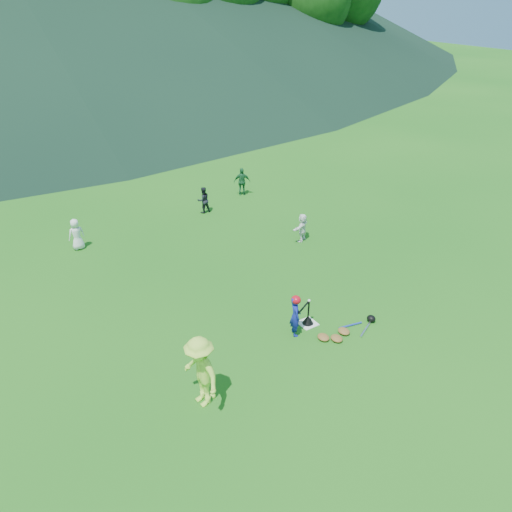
{
  "coord_description": "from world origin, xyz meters",
  "views": [
    {
      "loc": [
        -7.03,
        -8.19,
        7.96
      ],
      "look_at": [
        0.0,
        2.5,
        0.9
      ],
      "focal_mm": 35.0,
      "sensor_mm": 36.0,
      "label": 1
    }
  ],
  "objects": [
    {
      "name": "batter_gear",
      "position": [
        -0.53,
        -0.15,
        1.02
      ],
      "size": [
        0.71,
        0.32,
        0.49
      ],
      "color": "#B90C1B",
      "rests_on": "ground"
    },
    {
      "name": "ground",
      "position": [
        0.0,
        0.0,
        0.0
      ],
      "size": [
        120.0,
        120.0,
        0.0
      ],
      "primitive_type": "plane",
      "color": "#185B14",
      "rests_on": "ground"
    },
    {
      "name": "home_plate",
      "position": [
        0.0,
        0.0,
        0.01
      ],
      "size": [
        0.45,
        0.45,
        0.02
      ],
      "primitive_type": "cube",
      "color": "silver",
      "rests_on": "ground"
    },
    {
      "name": "fielder_a",
      "position": [
        -3.84,
        7.6,
        0.54
      ],
      "size": [
        0.55,
        0.37,
        1.09
      ],
      "primitive_type": "imported",
      "rotation": [
        0.0,
        0.0,
        3.2
      ],
      "color": "white",
      "rests_on": "ground"
    },
    {
      "name": "batting_tee",
      "position": [
        0.0,
        0.0,
        0.13
      ],
      "size": [
        0.3,
        0.3,
        0.68
      ],
      "color": "black",
      "rests_on": "home_plate"
    },
    {
      "name": "fielder_d",
      "position": [
        2.86,
        3.94,
        0.5
      ],
      "size": [
        0.97,
        0.67,
        1.0
      ],
      "primitive_type": "imported",
      "rotation": [
        0.0,
        0.0,
        3.59
      ],
      "color": "white",
      "rests_on": "ground"
    },
    {
      "name": "fielder_c",
      "position": [
        3.37,
        8.69,
        0.59
      ],
      "size": [
        0.74,
        0.59,
        1.18
      ],
      "primitive_type": "imported",
      "rotation": [
        0.0,
        0.0,
        2.63
      ],
      "color": "#1C5D32",
      "rests_on": "ground"
    },
    {
      "name": "adult_coach",
      "position": [
        -3.66,
        -0.96,
        0.85
      ],
      "size": [
        0.74,
        1.16,
        1.7
      ],
      "primitive_type": "imported",
      "rotation": [
        0.0,
        0.0,
        -1.47
      ],
      "color": "#B8E844",
      "rests_on": "ground"
    },
    {
      "name": "outfield_fence",
      "position": [
        0.0,
        28.0,
        0.7
      ],
      "size": [
        70.07,
        0.08,
        1.33
      ],
      "color": "gray",
      "rests_on": "ground"
    },
    {
      "name": "batter_child",
      "position": [
        -0.55,
        -0.15,
        0.56
      ],
      "size": [
        0.41,
        0.48,
        1.13
      ],
      "primitive_type": "imported",
      "rotation": [
        0.0,
        0.0,
        1.18
      ],
      "color": "navy",
      "rests_on": "ground"
    },
    {
      "name": "baseball",
      "position": [
        0.0,
        0.0,
        0.74
      ],
      "size": [
        0.08,
        0.08,
        0.08
      ],
      "primitive_type": "sphere",
      "color": "white",
      "rests_on": "batting_tee"
    },
    {
      "name": "fielder_b",
      "position": [
        1.14,
        7.96,
        0.52
      ],
      "size": [
        0.52,
        0.41,
        1.05
      ],
      "primitive_type": "imported",
      "rotation": [
        0.0,
        0.0,
        3.12
      ],
      "color": "black",
      "rests_on": "ground"
    },
    {
      "name": "equipment_pile",
      "position": [
        0.52,
        -0.84,
        0.07
      ],
      "size": [
        1.8,
        0.67,
        0.19
      ],
      "color": "olive",
      "rests_on": "ground"
    }
  ]
}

